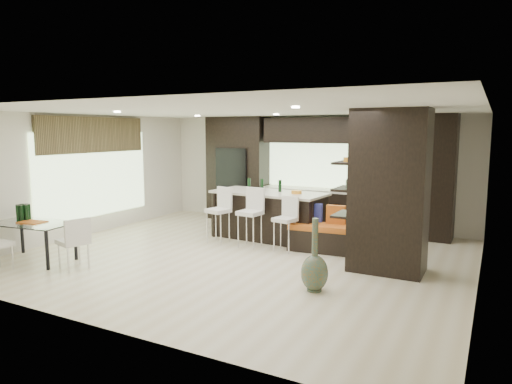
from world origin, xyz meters
The scene contains 20 objects.
ground centered at (0.00, 0.00, 0.00)m, with size 8.00×8.00×0.00m, color beige.
back_wall centered at (0.00, 3.50, 1.35)m, with size 8.00×0.02×2.70m, color silver.
left_wall centered at (-4.00, 0.00, 1.35)m, with size 0.02×7.00×2.70m, color silver.
right_wall centered at (4.00, 0.00, 1.35)m, with size 0.02×7.00×2.70m, color silver.
ceiling centered at (0.00, 0.00, 2.70)m, with size 8.00×7.00×0.02m, color white.
window_left centered at (-3.96, 0.20, 1.35)m, with size 0.04×3.20×1.90m, color #B2D199.
window_back centered at (0.60, 3.46, 1.55)m, with size 3.40×0.04×1.20m, color #B2D199.
stone_accent centered at (-3.93, 0.20, 2.25)m, with size 0.08×3.00×0.80m, color brown.
ceiling_spots centered at (0.00, 0.25, 2.68)m, with size 4.00×3.00×0.02m, color white.
back_cabinetry centered at (0.50, 3.17, 1.35)m, with size 6.80×0.68×2.70m, color black.
refrigerator centered at (-1.90, 3.12, 0.95)m, with size 0.90×0.68×1.90m, color black.
partition_column centered at (2.60, 0.40, 1.35)m, with size 1.20×0.80×2.70m, color black.
kitchen_island centered at (-0.19, 1.55, 0.52)m, with size 2.48×1.07×1.03m, color black.
stool_left centered at (-0.96, 0.71, 0.47)m, with size 0.42×0.42×0.94m, color silver.
stool_mid centered at (-0.19, 0.71, 0.48)m, with size 0.43×0.43×0.97m, color silver.
stool_right centered at (0.57, 0.73, 0.43)m, with size 0.38×0.38×0.87m, color silver.
bench centered at (1.26, 1.08, 0.27)m, with size 1.38×0.53×0.53m, color black.
floor_vase centered at (1.88, -1.11, 0.54)m, with size 0.40×0.40×1.09m, color #414D37, non-canonical shape.
dining_table centered at (-3.17, -2.00, 0.35)m, with size 1.46×0.82×0.70m, color white.
chair_end centered at (-2.14, -2.00, 0.41)m, with size 0.45×0.45×0.82m, color silver.
Camera 1 is at (4.14, -7.22, 2.34)m, focal length 32.00 mm.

